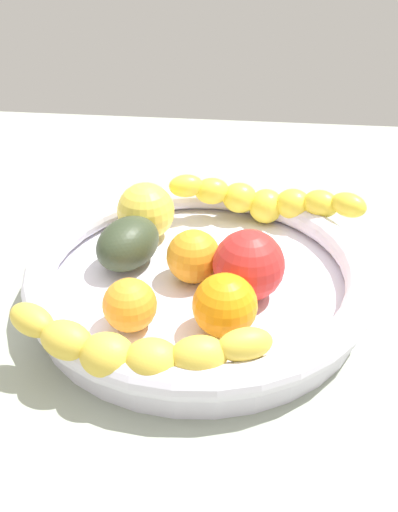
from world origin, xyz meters
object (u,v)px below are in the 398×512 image
object	(u,v)px
orange_mid_left	(225,305)
apple_yellow	(146,211)
tomato_red	(249,265)
avocado_dark	(128,243)
banana_draped_left	(266,200)
banana_draped_right	(132,349)
orange_front	(130,305)
orange_mid_right	(194,256)
fruit_bowl	(199,275)

from	to	relation	value
orange_mid_left	apple_yellow	distance (cm)	19.90
tomato_red	avocado_dark	size ratio (longest dim) A/B	0.87
orange_mid_left	tomato_red	size ratio (longest dim) A/B	0.83
banana_draped_left	banana_draped_right	xyz separation A→B (cm)	(-28.12, 10.75, -0.46)
orange_front	orange_mid_left	world-z (taller)	orange_mid_left
tomato_red	avocado_dark	world-z (taller)	tomato_red
banana_draped_right	orange_mid_right	size ratio (longest dim) A/B	4.18
banana_draped_left	banana_draped_right	size ratio (longest dim) A/B	1.02
orange_front	orange_mid_left	bearing A→B (deg)	-87.59
apple_yellow	avocado_dark	distance (cm)	6.56
orange_front	orange_mid_right	size ratio (longest dim) A/B	0.89
apple_yellow	tomato_red	xyz separation A→B (cm)	(-10.62, -12.75, 0.21)
orange_mid_right	tomato_red	xyz separation A→B (cm)	(-2.30, -5.90, 0.77)
orange_front	apple_yellow	xyz separation A→B (cm)	(17.07, 1.89, 0.87)
fruit_bowl	banana_draped_right	size ratio (longest dim) A/B	1.52
banana_draped_right	orange_front	bearing A→B (deg)	14.47
fruit_bowl	orange_front	xyz separation A→B (cm)	(-8.62, 5.54, 2.11)
orange_mid_right	banana_draped_left	bearing A→B (deg)	-29.56
banana_draped_left	tomato_red	world-z (taller)	tomato_red
orange_mid_left	tomato_red	bearing A→B (deg)	-17.49
orange_front	orange_mid_right	bearing A→B (deg)	-29.51
fruit_bowl	orange_mid_right	distance (cm)	2.49
orange_front	apple_yellow	distance (cm)	17.19
orange_front	tomato_red	distance (cm)	12.67
apple_yellow	banana_draped_left	bearing A→B (deg)	-71.51
banana_draped_right	apple_yellow	xyz separation A→B (cm)	(23.35, 3.51, 0.53)
banana_draped_left	orange_front	size ratio (longest dim) A/B	4.78
banana_draped_right	orange_mid_left	bearing A→B (deg)	-47.71
fruit_bowl	orange_mid_right	size ratio (longest dim) A/B	6.37
banana_draped_left	orange_mid_right	distance (cm)	15.05
orange_mid_right	banana_draped_right	bearing A→B (deg)	167.50
orange_mid_right	avocado_dark	distance (cm)	7.78
avocado_dark	orange_front	bearing A→B (deg)	-166.14
fruit_bowl	orange_mid_left	distance (cm)	9.29
fruit_bowl	tomato_red	size ratio (longest dim) A/B	5.03
apple_yellow	orange_mid_left	bearing A→B (deg)	-147.02
banana_draped_right	avocado_dark	world-z (taller)	avocado_dark
banana_draped_left	orange_front	world-z (taller)	banana_draped_left
tomato_red	avocado_dark	xyz separation A→B (cm)	(4.13, 13.47, -0.88)
fruit_bowl	tomato_red	xyz separation A→B (cm)	(-2.17, -5.31, 3.19)
avocado_dark	orange_mid_right	bearing A→B (deg)	-103.56
apple_yellow	orange_front	bearing A→B (deg)	-173.68
orange_front	tomato_red	world-z (taller)	tomato_red
orange_mid_left	avocado_dark	size ratio (longest dim) A/B	0.73
orange_mid_left	apple_yellow	bearing A→B (deg)	32.98
fruit_bowl	banana_draped_left	size ratio (longest dim) A/B	1.49
banana_draped_left	orange_mid_left	size ratio (longest dim) A/B	4.04
tomato_red	banana_draped_left	bearing A→B (deg)	-5.64
orange_mid_left	orange_front	bearing A→B (deg)	92.41
banana_draped_left	banana_draped_right	distance (cm)	30.11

